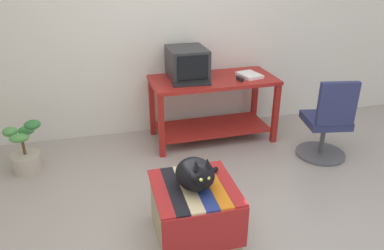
% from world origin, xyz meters
% --- Properties ---
extents(ground_plane, '(14.00, 14.00, 0.00)m').
position_xyz_m(ground_plane, '(0.00, 0.00, 0.00)').
color(ground_plane, '#9E9389').
extents(back_wall, '(8.00, 0.10, 2.60)m').
position_xyz_m(back_wall, '(0.00, 2.05, 1.30)').
color(back_wall, silver).
rests_on(back_wall, ground_plane).
extents(desk, '(1.40, 0.67, 0.74)m').
position_xyz_m(desk, '(0.47, 1.60, 0.50)').
color(desk, maroon).
rests_on(desk, ground_plane).
extents(tv_monitor, '(0.41, 0.49, 0.33)m').
position_xyz_m(tv_monitor, '(0.20, 1.69, 0.90)').
color(tv_monitor, '#28282B').
rests_on(tv_monitor, desk).
extents(keyboard, '(0.41, 0.18, 0.02)m').
position_xyz_m(keyboard, '(0.19, 1.45, 0.75)').
color(keyboard, black).
rests_on(keyboard, desk).
extents(book, '(0.26, 0.31, 0.03)m').
position_xyz_m(book, '(0.89, 1.56, 0.75)').
color(book, white).
rests_on(book, desk).
extents(ottoman_with_blanket, '(0.61, 0.63, 0.44)m').
position_xyz_m(ottoman_with_blanket, '(-0.15, 0.03, 0.22)').
color(ottoman_with_blanket, tan).
rests_on(ottoman_with_blanket, ground_plane).
extents(cat, '(0.39, 0.39, 0.30)m').
position_xyz_m(cat, '(-0.15, 0.01, 0.56)').
color(cat, black).
rests_on(cat, ottoman_with_blanket).
extents(potted_plant, '(0.36, 0.39, 0.55)m').
position_xyz_m(potted_plant, '(-1.54, 1.35, 0.20)').
color(potted_plant, '#B7A893').
rests_on(potted_plant, ground_plane).
extents(office_chair, '(0.52, 0.52, 0.89)m').
position_xyz_m(office_chair, '(1.49, 0.85, 0.39)').
color(office_chair, '#4C4C51').
rests_on(office_chair, ground_plane).
extents(stapler, '(0.05, 0.11, 0.04)m').
position_xyz_m(stapler, '(0.73, 1.45, 0.76)').
color(stapler, black).
rests_on(stapler, desk).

